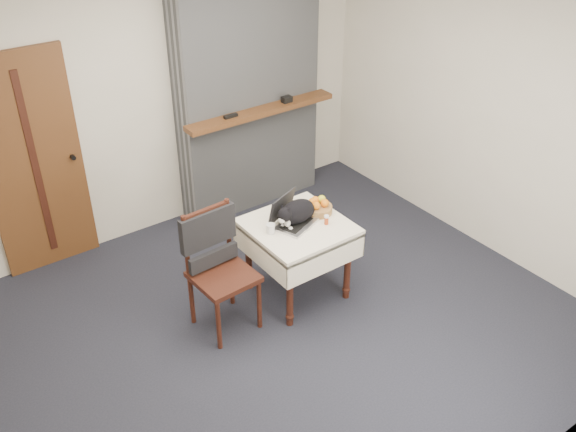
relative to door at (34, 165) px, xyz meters
The scene contains 12 objects.
ground 2.52m from the door, 58.72° to the right, with size 4.50×4.50×0.00m, color black.
room_shell 2.07m from the door, 51.56° to the right, with size 4.52×4.01×2.61m.
door is the anchor object (origin of this frame).
chimney 2.12m from the door, ahead, with size 1.62×0.48×2.60m.
side_table 2.34m from the door, 47.80° to the right, with size 0.78×0.78×0.70m.
laptop 2.25m from the door, 47.72° to the right, with size 0.42×0.39×0.25m.
cat 2.30m from the door, 46.81° to the right, with size 0.49×0.27×0.23m.
cream_jar 2.13m from the door, 52.32° to the right, with size 0.07×0.07×0.08m, color silver.
pill_bottle 2.54m from the door, 46.57° to the right, with size 0.04×0.04×0.08m.
fruit_basket 2.45m from the door, 42.60° to the right, with size 0.23×0.23×0.13m.
desk_clutter 2.41m from the door, 44.18° to the right, with size 0.13×0.01×0.01m, color black.
chair 1.83m from the door, 62.81° to the right, with size 0.49×0.48×1.02m.
Camera 1 is at (-2.30, -3.25, 3.53)m, focal length 40.00 mm.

